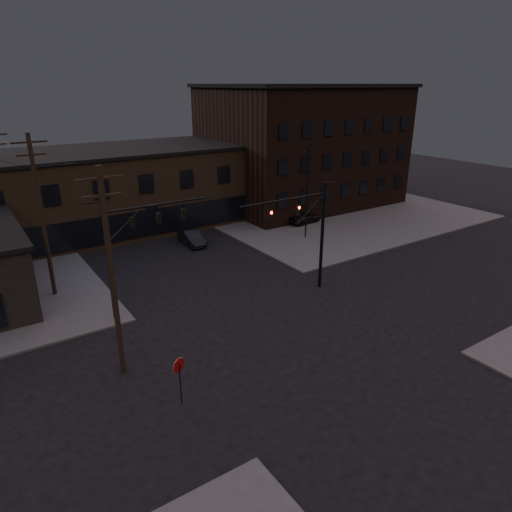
{
  "coord_description": "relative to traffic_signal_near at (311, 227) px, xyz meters",
  "views": [
    {
      "loc": [
        -15.09,
        -19.0,
        14.43
      ],
      "look_at": [
        0.98,
        4.93,
        3.5
      ],
      "focal_mm": 32.0,
      "sensor_mm": 36.0,
      "label": 1
    }
  ],
  "objects": [
    {
      "name": "ground",
      "position": [
        -5.36,
        -4.5,
        -4.93
      ],
      "size": [
        140.0,
        140.0,
        0.0
      ],
      "primitive_type": "plane",
      "color": "black",
      "rests_on": "ground"
    },
    {
      "name": "sidewalk_ne",
      "position": [
        16.64,
        17.5,
        -4.86
      ],
      "size": [
        30.0,
        30.0,
        0.15
      ],
      "primitive_type": "cube",
      "color": "#474744",
      "rests_on": "ground"
    },
    {
      "name": "building_row",
      "position": [
        -5.36,
        23.5,
        -0.93
      ],
      "size": [
        40.0,
        12.0,
        8.0
      ],
      "primitive_type": "cube",
      "color": "#4D3D29",
      "rests_on": "ground"
    },
    {
      "name": "building_right",
      "position": [
        16.64,
        21.5,
        2.07
      ],
      "size": [
        22.0,
        16.0,
        14.0
      ],
      "primitive_type": "cube",
      "color": "black",
      "rests_on": "ground"
    },
    {
      "name": "traffic_signal_near",
      "position": [
        0.0,
        0.0,
        0.0
      ],
      "size": [
        7.12,
        0.24,
        8.0
      ],
      "color": "black",
      "rests_on": "ground"
    },
    {
      "name": "traffic_signal_far",
      "position": [
        -12.07,
        3.5,
        0.08
      ],
      "size": [
        7.12,
        0.24,
        8.0
      ],
      "color": "black",
      "rests_on": "ground"
    },
    {
      "name": "stop_sign",
      "position": [
        -13.36,
        -6.49,
        -3.09
      ],
      "size": [
        0.72,
        0.33,
        2.48
      ],
      "color": "black",
      "rests_on": "ground"
    },
    {
      "name": "utility_pole_near",
      "position": [
        -14.79,
        -2.5,
        0.94
      ],
      "size": [
        3.7,
        0.28,
        11.0
      ],
      "color": "black",
      "rests_on": "ground"
    },
    {
      "name": "utility_pole_mid",
      "position": [
        -15.79,
        9.5,
        1.19
      ],
      "size": [
        3.7,
        0.28,
        11.5
      ],
      "color": "black",
      "rests_on": "ground"
    },
    {
      "name": "utility_pole_far",
      "position": [
        -16.86,
        21.5,
        0.85
      ],
      "size": [
        2.2,
        0.28,
        11.0
      ],
      "color": "black",
      "rests_on": "ground"
    },
    {
      "name": "lot_light_a",
      "position": [
        7.64,
        9.5,
        0.58
      ],
      "size": [
        1.5,
        0.28,
        9.14
      ],
      "color": "black",
      "rests_on": "ground"
    },
    {
      "name": "lot_light_b",
      "position": [
        13.64,
        14.5,
        0.58
      ],
      "size": [
        1.5,
        0.28,
        9.14
      ],
      "color": "black",
      "rests_on": "ground"
    },
    {
      "name": "parked_car_lot_a",
      "position": [
        10.59,
        13.29,
        -4.11
      ],
      "size": [
        4.07,
        1.97,
        1.34
      ],
      "primitive_type": "imported",
      "rotation": [
        0.0,
        0.0,
        1.67
      ],
      "color": "black",
      "rests_on": "sidewalk_ne"
    },
    {
      "name": "parked_car_lot_b",
      "position": [
        14.92,
        17.27,
        -4.18
      ],
      "size": [
        4.19,
        1.86,
        1.19
      ],
      "primitive_type": "imported",
      "rotation": [
        0.0,
        0.0,
        1.52
      ],
      "color": "#ABABAD",
      "rests_on": "sidewalk_ne"
    },
    {
      "name": "car_crossing",
      "position": [
        -2.57,
        14.13,
        -4.25
      ],
      "size": [
        1.69,
        4.19,
        1.35
      ],
      "primitive_type": "imported",
      "rotation": [
        0.0,
        0.0,
        -0.06
      ],
      "color": "black",
      "rests_on": "ground"
    }
  ]
}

